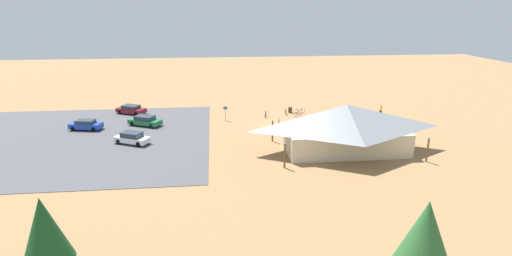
% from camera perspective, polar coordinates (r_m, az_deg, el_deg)
% --- Properties ---
extents(ground, '(160.00, 160.00, 0.00)m').
position_cam_1_polar(ground, '(55.94, 3.03, 0.44)').
color(ground, '#937047').
rests_on(ground, ground).
extents(parking_lot_asphalt, '(34.06, 30.47, 0.05)m').
position_cam_1_polar(parking_lot_asphalt, '(54.78, -24.91, -1.51)').
color(parking_lot_asphalt, '#4C4C51').
rests_on(parking_lot_asphalt, ground).
extents(bike_pavilion, '(15.84, 8.84, 5.52)m').
position_cam_1_polar(bike_pavilion, '(46.08, 12.79, 0.35)').
color(bike_pavilion, beige).
rests_on(bike_pavilion, ground).
extents(trash_bin, '(0.60, 0.60, 0.90)m').
position_cam_1_polar(trash_bin, '(62.61, 4.95, 2.63)').
color(trash_bin, brown).
rests_on(trash_bin, ground).
extents(lot_sign, '(0.56, 0.08, 2.20)m').
position_cam_1_polar(lot_sign, '(57.90, -4.45, 2.43)').
color(lot_sign, '#99999E').
rests_on(lot_sign, ground).
extents(pine_east, '(3.80, 3.80, 6.96)m').
position_cam_1_polar(pine_east, '(22.35, 23.06, -15.17)').
color(pine_east, brown).
rests_on(pine_east, ground).
extents(pine_far_west, '(2.81, 2.81, 6.11)m').
position_cam_1_polar(pine_far_west, '(25.51, -28.23, -12.87)').
color(pine_far_west, brown).
rests_on(pine_far_west, ground).
extents(bicycle_purple_yard_front, '(1.72, 0.62, 0.88)m').
position_cam_1_polar(bicycle_purple_yard_front, '(51.50, 3.70, -0.59)').
color(bicycle_purple_yard_front, black).
rests_on(bicycle_purple_yard_front, ground).
extents(bicycle_blue_trailside, '(1.71, 0.48, 0.84)m').
position_cam_1_polar(bicycle_blue_trailside, '(62.48, 6.32, 2.47)').
color(bicycle_blue_trailside, black).
rests_on(bicycle_blue_trailside, ground).
extents(bicycle_yellow_back_row, '(0.66, 1.66, 0.84)m').
position_cam_1_polar(bicycle_yellow_back_row, '(55.38, 13.66, 0.19)').
color(bicycle_yellow_back_row, black).
rests_on(bicycle_yellow_back_row, ground).
extents(bicycle_red_yard_right, '(0.93, 1.52, 0.81)m').
position_cam_1_polar(bicycle_red_yard_right, '(60.04, 6.08, 1.89)').
color(bicycle_red_yard_right, black).
rests_on(bicycle_red_yard_right, ground).
extents(bicycle_silver_near_porch, '(0.56, 1.66, 0.92)m').
position_cam_1_polar(bicycle_silver_near_porch, '(55.80, 3.30, 0.81)').
color(bicycle_silver_near_porch, black).
rests_on(bicycle_silver_near_porch, ground).
extents(bicycle_green_lone_east, '(1.49, 0.88, 0.84)m').
position_cam_1_polar(bicycle_green_lone_east, '(57.70, 9.15, 1.15)').
color(bicycle_green_lone_east, black).
rests_on(bicycle_green_lone_east, ground).
extents(bicycle_white_yard_left, '(0.67, 1.60, 0.86)m').
position_cam_1_polar(bicycle_white_yard_left, '(55.48, 6.15, 0.61)').
color(bicycle_white_yard_left, black).
rests_on(bicycle_white_yard_left, ground).
extents(bicycle_teal_mid_cluster, '(0.48, 1.69, 0.79)m').
position_cam_1_polar(bicycle_teal_mid_cluster, '(61.44, 4.31, 2.28)').
color(bicycle_teal_mid_cluster, black).
rests_on(bicycle_teal_mid_cluster, ground).
extents(bicycle_black_yard_center, '(0.52, 1.60, 0.82)m').
position_cam_1_polar(bicycle_black_yard_center, '(59.73, 1.39, 1.89)').
color(bicycle_black_yard_center, black).
rests_on(bicycle_black_yard_center, ground).
extents(bicycle_orange_edge_north, '(0.72, 1.51, 0.76)m').
position_cam_1_polar(bicycle_orange_edge_north, '(54.15, 18.36, -0.61)').
color(bicycle_orange_edge_north, black).
rests_on(bicycle_orange_edge_north, ground).
extents(car_green_mid_lot, '(4.91, 3.70, 1.41)m').
position_cam_1_polar(car_green_mid_lot, '(57.42, -15.73, 1.02)').
color(car_green_mid_lot, '#1E6B3D').
rests_on(car_green_mid_lot, parking_lot_asphalt).
extents(car_white_second_row, '(4.59, 3.43, 1.44)m').
position_cam_1_polar(car_white_second_row, '(50.25, -17.46, -1.38)').
color(car_white_second_row, white).
rests_on(car_white_second_row, parking_lot_asphalt).
extents(car_blue_front_row, '(4.47, 2.53, 1.37)m').
position_cam_1_polar(car_blue_front_row, '(58.14, -23.34, 0.43)').
color(car_blue_front_row, '#1E42B2').
rests_on(car_blue_front_row, parking_lot_asphalt).
extents(car_maroon_by_curb, '(4.87, 3.71, 1.36)m').
position_cam_1_polar(car_maroon_by_curb, '(64.47, -17.58, 2.57)').
color(car_maroon_by_curb, maroon).
rests_on(car_maroon_by_curb, parking_lot_asphalt).
extents(visitor_at_bikes, '(0.36, 0.37, 1.82)m').
position_cam_1_polar(visitor_at_bikes, '(58.58, 11.50, 1.85)').
color(visitor_at_bikes, '#2D3347').
rests_on(visitor_at_bikes, ground).
extents(visitor_by_pavilion, '(0.40, 0.39, 1.67)m').
position_cam_1_polar(visitor_by_pavilion, '(63.43, 17.56, 2.47)').
color(visitor_by_pavilion, '#2D3347').
rests_on(visitor_by_pavilion, ground).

